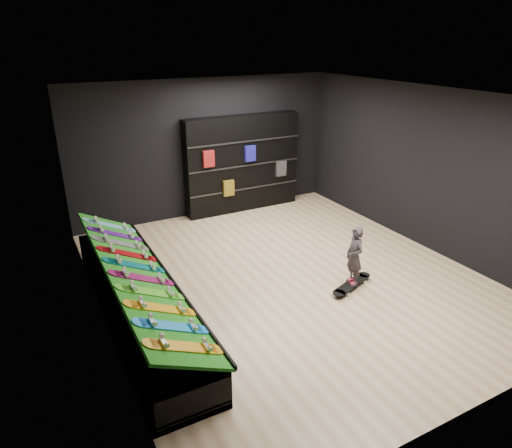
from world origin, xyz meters
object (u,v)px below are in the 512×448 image
back_shelving (242,164)px  floor_skateboard (352,285)px  child (354,267)px  display_rack (138,302)px

back_shelving → floor_skateboard: bearing=-91.0°
child → display_rack: bearing=-95.3°
display_rack → back_shelving: 4.80m
floor_skateboard → child: bearing=0.0°
floor_skateboard → child: 0.34m
back_shelving → floor_skateboard: (-0.07, -4.14, -1.05)m
floor_skateboard → child: size_ratio=1.66×
display_rack → floor_skateboard: bearing=-13.9°
back_shelving → child: size_ratio=4.63×
display_rack → floor_skateboard: display_rack is taller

